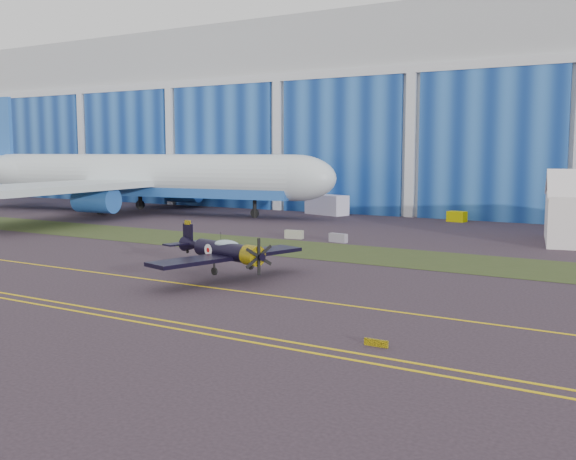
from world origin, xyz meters
The scene contains 14 objects.
ground centered at (0.00, 0.00, 0.00)m, with size 260.00×260.00×0.00m, color #382B35.
grass_median centered at (0.00, 14.00, 0.02)m, with size 260.00×10.00×0.02m, color #475128.
hangar centered at (0.00, 71.79, 14.96)m, with size 220.00×45.70×30.00m.
taxiway_centreline centered at (0.00, -5.00, 0.01)m, with size 200.00×0.20×0.02m, color yellow.
edge_line_near centered at (0.00, -14.50, 0.01)m, with size 80.00×0.20×0.02m, color yellow.
edge_line_far centered at (0.00, -13.50, 0.01)m, with size 80.00×0.20×0.02m, color yellow.
guard_board_right centered at (22.00, -12.00, 0.17)m, with size 1.20×0.15×0.35m, color yellow.
warbird centered at (5.61, -2.08, 2.10)m, with size 13.26×14.76×3.71m.
jetliner centered at (-37.91, 34.67, 12.51)m, with size 78.89×69.46×25.03m.
shipping_container centered at (-11.71, 46.38, 1.45)m, with size 6.69×2.68×2.90m, color silver.
tug centered at (7.77, 46.33, 0.69)m, with size 2.36×1.48×1.38m, color #DFDA00.
cart centered at (-57.54, 43.38, 0.54)m, with size 1.79×1.07×1.07m, color silver.
barrier_a centered at (-1.71, 20.22, 0.45)m, with size 2.00×0.60×0.90m, color #9FA08A.
barrier_b centered at (3.61, 20.10, 0.45)m, with size 2.00×0.60×0.90m, color gray.
Camera 1 is at (34.57, -40.78, 9.21)m, focal length 42.00 mm.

